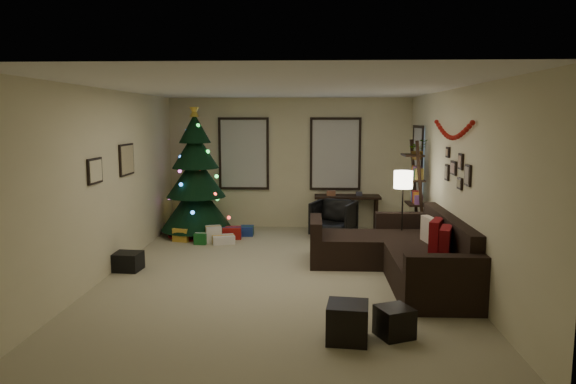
% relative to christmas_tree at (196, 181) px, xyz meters
% --- Properties ---
extents(floor, '(7.00, 7.00, 0.00)m').
position_rel_christmas_tree_xyz_m(floor, '(1.78, -2.61, -1.07)').
color(floor, tan).
rests_on(floor, ground).
extents(ceiling, '(7.00, 7.00, 0.00)m').
position_rel_christmas_tree_xyz_m(ceiling, '(1.78, -2.61, 1.63)').
color(ceiling, white).
rests_on(ceiling, floor).
extents(wall_back, '(5.00, 0.00, 5.00)m').
position_rel_christmas_tree_xyz_m(wall_back, '(1.78, 0.89, 0.28)').
color(wall_back, beige).
rests_on(wall_back, floor).
extents(wall_front, '(5.00, 0.00, 5.00)m').
position_rel_christmas_tree_xyz_m(wall_front, '(1.78, -6.11, 0.28)').
color(wall_front, beige).
rests_on(wall_front, floor).
extents(wall_left, '(0.00, 7.00, 7.00)m').
position_rel_christmas_tree_xyz_m(wall_left, '(-0.72, -2.61, 0.28)').
color(wall_left, beige).
rests_on(wall_left, floor).
extents(wall_right, '(0.00, 7.00, 7.00)m').
position_rel_christmas_tree_xyz_m(wall_right, '(4.28, -2.61, 0.28)').
color(wall_right, beige).
rests_on(wall_right, floor).
extents(window_back_left, '(1.05, 0.06, 1.50)m').
position_rel_christmas_tree_xyz_m(window_back_left, '(0.83, 0.86, 0.48)').
color(window_back_left, '#728CB2').
rests_on(window_back_left, wall_back).
extents(window_back_right, '(1.05, 0.06, 1.50)m').
position_rel_christmas_tree_xyz_m(window_back_right, '(2.73, 0.86, 0.48)').
color(window_back_right, '#728CB2').
rests_on(window_back_right, wall_back).
extents(window_right_wall, '(0.06, 0.90, 1.30)m').
position_rel_christmas_tree_xyz_m(window_right_wall, '(4.25, -0.06, 0.43)').
color(window_right_wall, '#728CB2').
rests_on(window_right_wall, wall_right).
extents(christmas_tree, '(1.39, 1.39, 2.58)m').
position_rel_christmas_tree_xyz_m(christmas_tree, '(0.00, 0.00, 0.00)').
color(christmas_tree, black).
rests_on(christmas_tree, floor).
extents(presents, '(1.50, 1.01, 0.30)m').
position_rel_christmas_tree_xyz_m(presents, '(0.31, -0.35, -0.95)').
color(presents, maroon).
rests_on(presents, floor).
extents(sofa, '(2.07, 2.99, 0.91)m').
position_rel_christmas_tree_xyz_m(sofa, '(3.59, -2.50, -0.77)').
color(sofa, black).
rests_on(sofa, floor).
extents(pillow_red_a, '(0.28, 0.49, 0.48)m').
position_rel_christmas_tree_xyz_m(pillow_red_a, '(3.99, -3.30, -0.43)').
color(pillow_red_a, maroon).
rests_on(pillow_red_a, sofa).
extents(pillow_red_b, '(0.31, 0.50, 0.48)m').
position_rel_christmas_tree_xyz_m(pillow_red_b, '(3.99, -2.79, -0.43)').
color(pillow_red_b, maroon).
rests_on(pillow_red_b, sofa).
extents(pillow_cream, '(0.18, 0.41, 0.40)m').
position_rel_christmas_tree_xyz_m(pillow_cream, '(3.99, -2.33, -0.44)').
color(pillow_cream, beige).
rests_on(pillow_cream, sofa).
extents(ottoman_near, '(0.46, 0.46, 0.40)m').
position_rel_christmas_tree_xyz_m(ottoman_near, '(2.62, -4.87, -0.87)').
color(ottoman_near, black).
rests_on(ottoman_near, floor).
extents(ottoman_far, '(0.44, 0.44, 0.32)m').
position_rel_christmas_tree_xyz_m(ottoman_far, '(3.12, -4.75, -0.91)').
color(ottoman_far, black).
rests_on(ottoman_far, floor).
extents(desk, '(1.33, 0.48, 0.72)m').
position_rel_christmas_tree_xyz_m(desk, '(2.97, 0.61, -0.43)').
color(desk, black).
rests_on(desk, floor).
extents(desk_chair, '(0.89, 0.86, 0.72)m').
position_rel_christmas_tree_xyz_m(desk_chair, '(2.67, -0.04, -0.71)').
color(desk_chair, black).
rests_on(desk_chair, floor).
extents(bookshelf, '(0.30, 0.56, 1.91)m').
position_rel_christmas_tree_xyz_m(bookshelf, '(4.08, -0.86, -0.14)').
color(bookshelf, black).
rests_on(bookshelf, floor).
extents(potted_plant, '(0.52, 0.50, 0.46)m').
position_rel_christmas_tree_xyz_m(potted_plant, '(4.08, -0.81, 0.73)').
color(potted_plant, '#4C4C4C').
rests_on(potted_plant, bookshelf).
extents(floor_lamp, '(0.30, 0.30, 1.44)m').
position_rel_christmas_tree_xyz_m(floor_lamp, '(3.73, -1.50, 0.13)').
color(floor_lamp, black).
rests_on(floor_lamp, floor).
extents(art_map, '(0.04, 0.60, 0.50)m').
position_rel_christmas_tree_xyz_m(art_map, '(-0.70, -1.83, 0.56)').
color(art_map, black).
rests_on(art_map, wall_left).
extents(art_abstract, '(0.04, 0.45, 0.35)m').
position_rel_christmas_tree_xyz_m(art_abstract, '(-0.70, -3.08, 0.50)').
color(art_abstract, black).
rests_on(art_abstract, wall_left).
extents(gallery, '(0.03, 1.25, 0.54)m').
position_rel_christmas_tree_xyz_m(gallery, '(4.26, -2.69, 0.50)').
color(gallery, black).
rests_on(gallery, wall_right).
extents(garland, '(0.08, 1.90, 0.30)m').
position_rel_christmas_tree_xyz_m(garland, '(4.23, -2.45, 1.05)').
color(garland, '#A5140C').
rests_on(garland, wall_right).
extents(stocking_left, '(0.20, 0.05, 0.36)m').
position_rel_christmas_tree_xyz_m(stocking_left, '(1.64, 0.94, 0.42)').
color(stocking_left, '#990F0C').
rests_on(stocking_left, wall_back).
extents(stocking_right, '(0.20, 0.05, 0.36)m').
position_rel_christmas_tree_xyz_m(stocking_right, '(1.97, 0.96, 0.45)').
color(stocking_right, '#990F0C').
rests_on(stocking_right, wall_back).
extents(storage_bin, '(0.58, 0.41, 0.27)m').
position_rel_christmas_tree_xyz_m(storage_bin, '(-0.60, -2.45, -0.93)').
color(storage_bin, black).
rests_on(storage_bin, floor).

